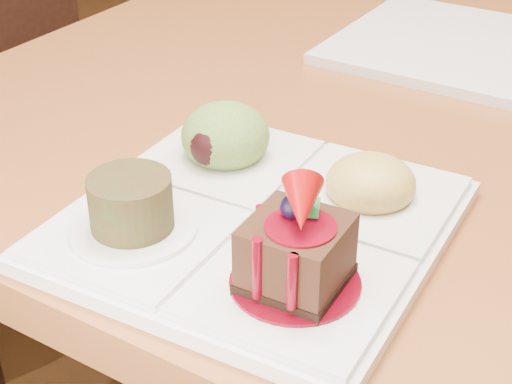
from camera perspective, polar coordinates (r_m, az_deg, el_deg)
The scene contains 3 objects.
ground at distance 1.62m, azimuth 16.03°, elevation -12.67°, with size 6.00×6.00×0.00m, color #553218.
sampler_plate at distance 0.60m, azimuth 0.02°, elevation -0.91°, with size 0.29×0.29×0.10m.
second_plate at distance 0.97m, azimuth 14.30°, elevation 10.27°, with size 0.26×0.26×0.01m, color silver.
Camera 1 is at (0.22, -1.17, 1.09)m, focal length 55.00 mm.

